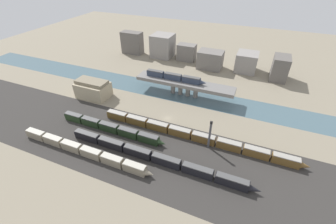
% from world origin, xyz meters
% --- Properties ---
extents(ground_plane, '(400.00, 400.00, 0.00)m').
position_xyz_m(ground_plane, '(0.00, 0.00, 0.00)').
color(ground_plane, gray).
extents(railbed_yard, '(280.00, 42.00, 0.01)m').
position_xyz_m(railbed_yard, '(0.00, -24.00, 0.00)').
color(railbed_yard, '#33302D').
rests_on(railbed_yard, ground).
extents(river_water, '(320.00, 18.77, 0.01)m').
position_xyz_m(river_water, '(0.00, 25.42, 0.00)').
color(river_water, '#47606B').
rests_on(river_water, ground).
extents(bridge, '(57.60, 9.75, 8.70)m').
position_xyz_m(bridge, '(0.00, 25.42, 7.10)').
color(bridge, slate).
rests_on(bridge, ground).
extents(train_on_bridge, '(36.27, 2.81, 3.70)m').
position_xyz_m(train_on_bridge, '(-5.96, 25.42, 10.51)').
color(train_on_bridge, '#2D384C').
rests_on(train_on_bridge, bridge).
extents(train_yard_near, '(63.34, 2.97, 3.90)m').
position_xyz_m(train_yard_near, '(-22.61, -36.36, 1.92)').
color(train_yard_near, gray).
rests_on(train_yard_near, ground).
extents(train_yard_mid, '(80.14, 2.76, 3.98)m').
position_xyz_m(train_yard_mid, '(6.29, -28.52, 1.96)').
color(train_yard_mid, black).
rests_on(train_yard_mid, ground).
extents(train_yard_far, '(54.35, 2.87, 4.09)m').
position_xyz_m(train_yard_far, '(-20.55, -19.55, 2.01)').
color(train_yard_far, '#23381E').
rests_on(train_yard_far, ground).
extents(train_yard_outer, '(92.34, 3.00, 3.96)m').
position_xyz_m(train_yard_outer, '(17.05, -9.90, 1.95)').
color(train_yard_outer, brown).
rests_on(train_yard_outer, ground).
extents(warehouse_building, '(18.69, 11.63, 10.16)m').
position_xyz_m(warehouse_building, '(-48.37, 3.88, 4.83)').
color(warehouse_building, tan).
rests_on(warehouse_building, ground).
extents(signal_tower, '(1.00, 0.96, 13.93)m').
position_xyz_m(signal_tower, '(24.30, -12.32, 6.83)').
color(signal_tower, '#4C4C51').
rests_on(signal_tower, ground).
extents(city_block_far_left, '(17.02, 8.34, 17.53)m').
position_xyz_m(city_block_far_left, '(-62.29, 73.79, 8.76)').
color(city_block_far_left, '#605B56').
rests_on(city_block_far_left, ground).
extents(city_block_left, '(16.27, 15.82, 17.53)m').
position_xyz_m(city_block_left, '(-36.20, 76.89, 8.77)').
color(city_block_left, gray).
rests_on(city_block_left, ground).
extents(city_block_center, '(13.72, 8.67, 12.53)m').
position_xyz_m(city_block_center, '(-15.89, 76.33, 6.26)').
color(city_block_center, slate).
rests_on(city_block_center, ground).
extents(city_block_right, '(17.32, 12.46, 12.58)m').
position_xyz_m(city_block_right, '(4.57, 69.15, 6.29)').
color(city_block_right, slate).
rests_on(city_block_right, ground).
extents(city_block_far_right, '(14.17, 15.48, 13.07)m').
position_xyz_m(city_block_far_right, '(29.22, 74.17, 6.53)').
color(city_block_far_right, gray).
rests_on(city_block_far_right, ground).
extents(city_block_tall, '(9.90, 14.99, 15.42)m').
position_xyz_m(city_block_tall, '(50.73, 69.36, 7.71)').
color(city_block_tall, '#605B56').
rests_on(city_block_tall, ground).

